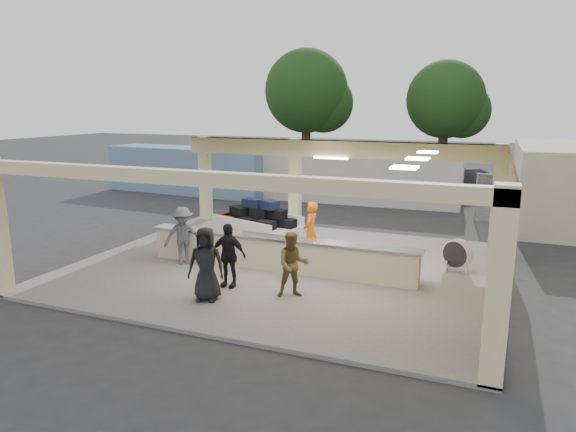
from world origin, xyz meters
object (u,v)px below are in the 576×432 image
at_px(luggage_cart, 257,220).
at_px(container_blue, 189,170).
at_px(baggage_counter, 278,254).
at_px(car_dark, 472,183).
at_px(passenger_b, 228,255).
at_px(passenger_a, 293,265).
at_px(baggage_handler, 311,231).
at_px(passenger_d, 206,264).
at_px(drum_fan, 457,254).
at_px(container_white, 343,176).
at_px(passenger_c, 183,236).

bearing_deg(luggage_cart, container_blue, 151.44).
xyz_separation_m(baggage_counter, car_dark, (4.60, 15.93, 0.11)).
relative_size(passenger_b, car_dark, 0.40).
xyz_separation_m(passenger_a, car_dark, (3.44, 17.73, -0.22)).
height_order(luggage_cart, baggage_handler, baggage_handler).
height_order(baggage_handler, container_blue, container_blue).
height_order(passenger_d, container_blue, container_blue).
relative_size(passenger_b, container_blue, 0.18).
height_order(passenger_a, container_blue, container_blue).
bearing_deg(luggage_cart, drum_fan, 14.54).
relative_size(passenger_a, container_blue, 0.17).
xyz_separation_m(drum_fan, container_white, (-6.31, 10.16, 0.66)).
relative_size(drum_fan, car_dark, 0.22).
height_order(luggage_cart, container_white, container_white).
relative_size(passenger_c, car_dark, 0.41).
relative_size(baggage_handler, passenger_c, 1.05).
relative_size(baggage_counter, container_white, 0.71).
bearing_deg(luggage_cart, passenger_c, -94.41).
xyz_separation_m(passenger_a, passenger_c, (-4.03, 1.30, 0.05)).
distance_m(baggage_handler, car_dark, 15.25).
bearing_deg(passenger_b, luggage_cart, 102.72).
height_order(drum_fan, container_white, container_white).
height_order(baggage_counter, passenger_a, passenger_a).
distance_m(passenger_a, passenger_d, 2.12).
xyz_separation_m(baggage_counter, passenger_c, (-2.88, -0.50, 0.38)).
xyz_separation_m(passenger_c, container_blue, (-7.26, 11.76, 0.28)).
distance_m(baggage_counter, passenger_b, 1.91).
relative_size(baggage_handler, passenger_d, 1.00).
height_order(baggage_counter, container_white, container_white).
xyz_separation_m(passenger_c, container_white, (1.38, 12.47, 0.29)).
height_order(car_dark, container_blue, container_blue).
distance_m(passenger_b, passenger_d, 1.05).
distance_m(baggage_counter, luggage_cart, 2.86).
distance_m(passenger_c, car_dark, 18.06).
bearing_deg(car_dark, passenger_b, -163.31).
bearing_deg(passenger_c, drum_fan, -21.35).
bearing_deg(baggage_handler, luggage_cart, -117.09).
bearing_deg(container_blue, passenger_d, -51.96).
bearing_deg(passenger_c, car_dark, 27.41).
xyz_separation_m(passenger_d, container_blue, (-9.42, 14.06, 0.24)).
relative_size(drum_fan, container_white, 0.08).
bearing_deg(passenger_d, passenger_b, 73.38).
relative_size(passenger_d, car_dark, 0.43).
bearing_deg(container_white, container_blue, -176.64).
bearing_deg(car_dark, baggage_handler, -162.08).
bearing_deg(passenger_d, baggage_handler, 57.72).
bearing_deg(container_white, baggage_handler, -80.56).
bearing_deg(drum_fan, passenger_b, -119.49).
bearing_deg(passenger_a, baggage_handler, 73.58).
bearing_deg(baggage_handler, container_white, -172.06).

